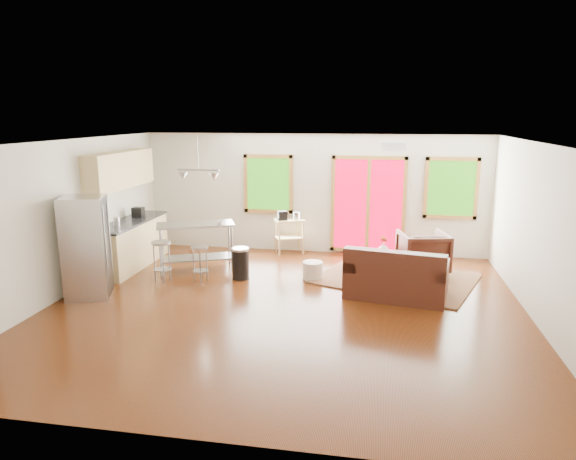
% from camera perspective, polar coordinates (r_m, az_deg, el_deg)
% --- Properties ---
extents(floor, '(7.50, 7.00, 0.02)m').
position_cam_1_polar(floor, '(8.27, -0.36, -8.66)').
color(floor, '#371607').
rests_on(floor, ground).
extents(ceiling, '(7.50, 7.00, 0.02)m').
position_cam_1_polar(ceiling, '(7.71, -0.39, 9.78)').
color(ceiling, silver).
rests_on(ceiling, ground).
extents(back_wall, '(7.50, 0.02, 2.60)m').
position_cam_1_polar(back_wall, '(11.30, 2.83, 4.04)').
color(back_wall, beige).
rests_on(back_wall, ground).
extents(left_wall, '(0.02, 7.00, 2.60)m').
position_cam_1_polar(left_wall, '(9.32, -23.78, 1.08)').
color(left_wall, beige).
rests_on(left_wall, ground).
extents(right_wall, '(0.02, 7.00, 2.60)m').
position_cam_1_polar(right_wall, '(8.12, 26.72, -0.79)').
color(right_wall, beige).
rests_on(right_wall, ground).
extents(front_wall, '(7.50, 0.02, 2.60)m').
position_cam_1_polar(front_wall, '(4.62, -8.31, -9.11)').
color(front_wall, beige).
rests_on(front_wall, ground).
extents(window_left, '(1.10, 0.05, 1.30)m').
position_cam_1_polar(window_left, '(11.39, -2.21, 5.13)').
color(window_left, '#1E510C').
rests_on(window_left, back_wall).
extents(french_doors, '(1.60, 0.05, 2.10)m').
position_cam_1_polar(french_doors, '(11.20, 8.89, 2.79)').
color(french_doors, '#A7001C').
rests_on(french_doors, back_wall).
extents(window_right, '(1.10, 0.05, 1.30)m').
position_cam_1_polar(window_right, '(11.24, 17.68, 4.44)').
color(window_right, '#1E510C').
rests_on(window_right, back_wall).
extents(rug, '(3.25, 2.89, 0.03)m').
position_cam_1_polar(rug, '(9.80, 11.88, -5.32)').
color(rug, '#4C6237').
rests_on(rug, floor).
extents(loveseat, '(1.78, 1.21, 0.87)m').
position_cam_1_polar(loveseat, '(8.79, 11.91, -5.17)').
color(loveseat, black).
rests_on(loveseat, floor).
extents(coffee_table, '(1.07, 0.69, 0.41)m').
position_cam_1_polar(coffee_table, '(9.71, 12.23, -3.42)').
color(coffee_table, '#37200E').
rests_on(coffee_table, floor).
extents(armchair, '(1.02, 0.98, 0.89)m').
position_cam_1_polar(armchair, '(10.25, 14.74, -2.17)').
color(armchair, black).
rests_on(armchair, floor).
extents(ottoman, '(0.75, 0.75, 0.39)m').
position_cam_1_polar(ottoman, '(10.19, 8.83, -3.43)').
color(ottoman, black).
rests_on(ottoman, floor).
extents(pouf, '(0.38, 0.38, 0.33)m').
position_cam_1_polar(pouf, '(9.60, 2.76, -4.50)').
color(pouf, beige).
rests_on(pouf, floor).
extents(vase, '(0.26, 0.27, 0.35)m').
position_cam_1_polar(vase, '(9.97, 10.57, -1.89)').
color(vase, silver).
rests_on(vase, coffee_table).
extents(book, '(0.19, 0.10, 0.27)m').
position_cam_1_polar(book, '(9.88, 15.03, -2.21)').
color(book, maroon).
rests_on(book, coffee_table).
extents(cabinets, '(0.64, 2.24, 2.30)m').
position_cam_1_polar(cabinets, '(10.68, -17.39, 0.93)').
color(cabinets, tan).
rests_on(cabinets, floor).
extents(refrigerator, '(0.86, 0.85, 1.70)m').
position_cam_1_polar(refrigerator, '(9.16, -21.47, -1.79)').
color(refrigerator, '#B7BABC').
rests_on(refrigerator, floor).
extents(island, '(1.59, 1.12, 0.93)m').
position_cam_1_polar(island, '(10.18, -10.18, -0.89)').
color(island, '#B7BABC').
rests_on(island, floor).
extents(cup, '(0.12, 0.10, 0.12)m').
position_cam_1_polar(cup, '(9.70, -7.58, 0.75)').
color(cup, silver).
rests_on(cup, island).
extents(bar_stool_a, '(0.41, 0.41, 0.75)m').
position_cam_1_polar(bar_stool_a, '(9.63, -13.88, -2.37)').
color(bar_stool_a, '#B7BABC').
rests_on(bar_stool_a, floor).
extents(bar_stool_b, '(0.41, 0.41, 0.66)m').
position_cam_1_polar(bar_stool_b, '(9.51, -9.76, -2.80)').
color(bar_stool_b, '#B7BABC').
rests_on(bar_stool_b, floor).
extents(trash_can, '(0.37, 0.37, 0.59)m').
position_cam_1_polar(trash_can, '(9.60, -5.29, -3.69)').
color(trash_can, black).
rests_on(trash_can, floor).
extents(kitchen_cart, '(0.73, 0.62, 0.95)m').
position_cam_1_polar(kitchen_cart, '(11.23, 0.07, 0.64)').
color(kitchen_cart, tan).
rests_on(kitchen_cart, floor).
extents(ceiling_flush, '(0.35, 0.35, 0.12)m').
position_cam_1_polar(ceiling_flush, '(8.19, 11.61, 9.14)').
color(ceiling_flush, white).
rests_on(ceiling_flush, ceiling).
extents(pendant_light, '(0.80, 0.18, 0.79)m').
position_cam_1_polar(pendant_light, '(9.71, -9.91, 5.99)').
color(pendant_light, gray).
rests_on(pendant_light, ceiling).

